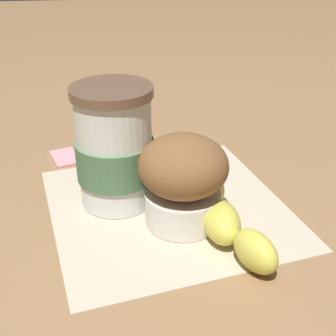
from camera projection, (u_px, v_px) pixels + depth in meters
name	position (u px, v px, depth m)	size (l,w,h in m)	color
ground_plane	(168.00, 208.00, 0.51)	(3.00, 3.00, 0.00)	#936D47
paper_napkin	(168.00, 207.00, 0.51)	(0.25, 0.25, 0.00)	beige
coffee_cup	(115.00, 149.00, 0.50)	(0.09, 0.09, 0.13)	silver
muffin	(183.00, 178.00, 0.47)	(0.09, 0.09, 0.10)	white
banana	(227.00, 221.00, 0.46)	(0.07, 0.16, 0.04)	#D6CC4C
sugar_packet	(65.00, 156.00, 0.62)	(0.05, 0.03, 0.01)	pink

